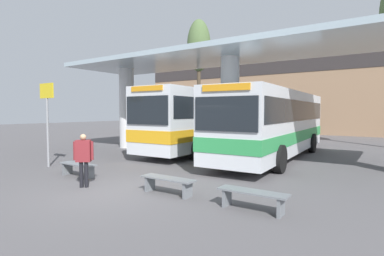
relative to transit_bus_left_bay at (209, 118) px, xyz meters
name	(u,v)px	position (x,y,z in m)	size (l,w,h in m)	color
ground_plane	(114,189)	(2.26, -9.22, -1.88)	(100.00, 100.00, 0.00)	#565456
townhouse_backdrop	(312,86)	(2.26, 15.95, 2.84)	(40.00, 0.58, 8.10)	#9E7A5B
station_canopy	(230,72)	(2.26, -1.83, 2.29)	(19.32, 5.21, 5.16)	silver
transit_bus_left_bay	(209,118)	(0.00, 0.00, 0.00)	(2.98, 11.20, 3.38)	silver
transit_bus_center_bay	(275,121)	(4.19, -0.85, -0.10)	(3.00, 11.29, 3.18)	silver
waiting_bench_near_pillar	(253,196)	(6.34, -8.75, -1.54)	(1.62, 0.44, 0.46)	slate
waiting_bench_mid_platform	(168,182)	(3.89, -8.75, -1.54)	(1.63, 0.44, 0.46)	slate
waiting_bench_far_platform	(78,167)	(-0.09, -8.75, -1.54)	(1.54, 0.44, 0.46)	slate
info_sign_platform	(47,108)	(-2.72, -8.28, 0.52)	(0.90, 0.09, 3.40)	gray
pedestrian_waiting	(83,155)	(1.35, -9.56, -0.91)	(0.51, 0.44, 1.59)	black
poplar_tree_behind_right	(199,47)	(-6.08, 8.34, 6.27)	(2.15, 2.15, 10.69)	#473A2B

